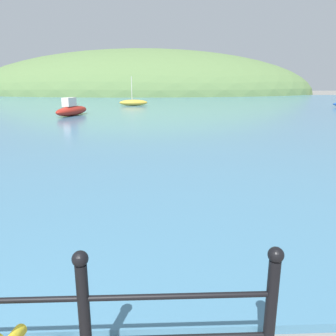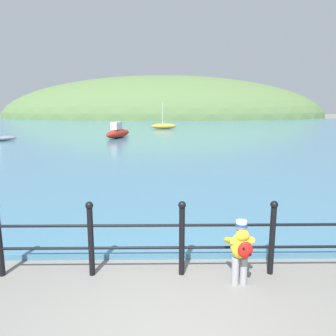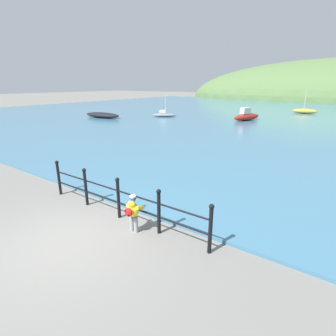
% 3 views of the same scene
% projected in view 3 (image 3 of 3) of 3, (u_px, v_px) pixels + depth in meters
% --- Properties ---
extents(ground_plane, '(200.00, 200.00, 0.00)m').
position_uv_depth(ground_plane, '(71.00, 240.00, 6.42)').
color(ground_plane, slate).
extents(water, '(80.00, 60.00, 0.10)m').
position_uv_depth(water, '(303.00, 115.00, 31.24)').
color(water, teal).
rests_on(water, ground).
extents(far_hillside, '(71.29, 39.21, 18.28)m').
position_uv_depth(far_hillside, '(332.00, 100.00, 62.02)').
color(far_hillside, '#567542').
rests_on(far_hillside, ground).
extents(iron_railing, '(5.80, 0.12, 1.21)m').
position_uv_depth(iron_railing, '(118.00, 197.00, 7.29)').
color(iron_railing, black).
rests_on(iron_railing, ground).
extents(child_in_coat, '(0.41, 0.55, 1.00)m').
position_uv_depth(child_in_coat, '(133.00, 210.00, 6.57)').
color(child_in_coat, '#99999E').
rests_on(child_in_coat, ground).
extents(boat_mid_harbor, '(2.04, 3.89, 1.27)m').
position_uv_depth(boat_mid_harbor, '(246.00, 116.00, 26.24)').
color(boat_mid_harbor, maroon).
rests_on(boat_mid_harbor, water).
extents(boat_far_right, '(4.74, 1.74, 0.55)m').
position_uv_depth(boat_far_right, '(102.00, 115.00, 28.40)').
color(boat_far_right, black).
rests_on(boat_far_right, water).
extents(boat_red_dinghy, '(2.94, 1.31, 2.87)m').
position_uv_depth(boat_red_dinghy, '(305.00, 111.00, 32.22)').
color(boat_red_dinghy, gold).
rests_on(boat_red_dinghy, water).
extents(boat_green_fishing, '(2.66, 2.13, 2.44)m').
position_uv_depth(boat_green_fishing, '(164.00, 115.00, 29.11)').
color(boat_green_fishing, gray).
rests_on(boat_green_fishing, water).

